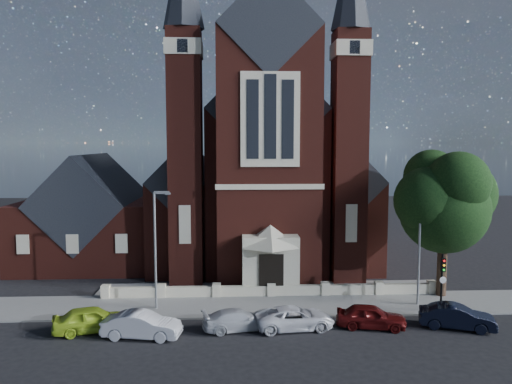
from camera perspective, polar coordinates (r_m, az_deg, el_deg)
ground at (r=45.61m, az=0.92°, el=-8.68°), size 120.00×120.00×0.00m
pavement_strip at (r=35.56m, az=2.00°, el=-12.86°), size 60.00×5.00×0.12m
forecourt_paving at (r=39.36m, az=1.52°, el=-11.02°), size 26.00×3.00×0.14m
forecourt_wall at (r=37.45m, az=1.75°, el=-11.89°), size 24.00×0.40×0.90m
church at (r=52.22m, az=0.39°, el=2.24°), size 20.01×34.90×29.20m
parish_hall at (r=49.47m, az=-18.16°, el=-3.10°), size 12.00×12.20×10.24m
street_tree at (r=38.30m, az=21.02°, el=-1.21°), size 6.40×6.60×10.70m
street_lamp_left at (r=34.17m, az=-11.31°, el=-5.75°), size 1.16×0.22×8.09m
street_lamp_right at (r=36.14m, az=18.32°, el=-5.30°), size 1.16×0.22×8.09m
traffic_signal at (r=35.49m, az=20.53°, el=-8.91°), size 0.28×0.42×4.00m
car_lime_van at (r=32.30m, az=-18.23°, el=-13.64°), size 4.85×3.05×1.54m
car_silver_a at (r=30.63m, az=-12.92°, el=-14.61°), size 4.72×2.22×1.50m
car_silver_b at (r=31.13m, az=-2.07°, el=-14.37°), size 4.59×2.65×1.25m
car_white_suv at (r=31.36m, az=4.44°, el=-14.15°), size 5.04×2.73×1.34m
car_dark_red at (r=32.16m, az=13.00°, el=-13.68°), size 4.47×2.53×1.43m
car_navy at (r=33.57m, az=21.97°, el=-13.10°), size 4.69×2.91×1.46m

